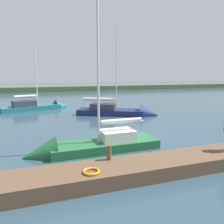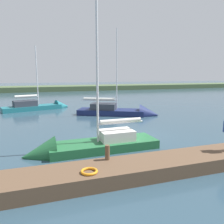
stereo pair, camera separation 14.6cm
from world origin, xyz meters
The scene contains 8 objects.
ground_plane centered at (0.00, 0.00, 0.00)m, with size 200.00×200.00×0.00m, color #2D4756.
far_shoreline centered at (0.00, -45.25, 0.00)m, with size 180.00×8.00×2.40m, color #4C603D.
dock_pier centered at (0.00, 5.94, 0.31)m, with size 20.30×1.87×0.61m, color brown.
mooring_post_near centered at (3.05, 5.29, 0.94)m, with size 0.21×0.21×0.65m, color brown.
life_ring_buoy centered at (4.08, 6.32, 0.66)m, with size 0.66×0.66×0.10m, color orange.
sailboat_far_right centered at (3.52, 2.31, 0.17)m, with size 7.59×2.10×9.21m.
sailboat_far_left centered at (5.61, -14.20, 0.27)m, with size 8.17×3.88×8.33m.
sailboat_inner_slip centered at (-2.61, -7.52, 0.23)m, with size 8.49×5.80×9.78m.
Camera 2 is at (5.75, 14.10, 4.31)m, focal length 35.72 mm.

